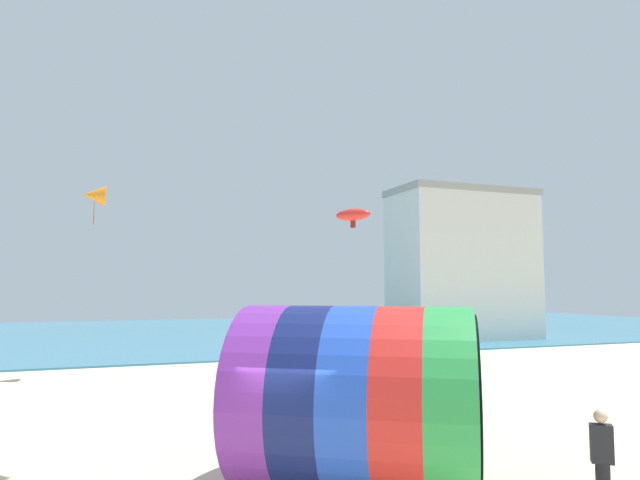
# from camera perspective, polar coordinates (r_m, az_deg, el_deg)

# --- Properties ---
(sea) EXTENTS (120.00, 40.00, 0.10)m
(sea) POSITION_cam_1_polar(r_m,az_deg,el_deg) (50.13, -16.91, -8.94)
(sea) COLOR teal
(sea) RESTS_ON ground
(giant_inflatable_tube) EXTENTS (5.59, 5.35, 3.51)m
(giant_inflatable_tube) POSITION_cam_1_polar(r_m,az_deg,el_deg) (11.34, 3.83, -15.51)
(giant_inflatable_tube) COLOR purple
(giant_inflatable_tube) RESTS_ON ground
(kite_handler) EXTENTS (0.42, 0.40, 1.77)m
(kite_handler) POSITION_cam_1_polar(r_m,az_deg,el_deg) (11.55, 26.39, -19.12)
(kite_handler) COLOR black
(kite_handler) RESTS_ON ground
(kite_orange_delta) EXTENTS (1.01, 0.97, 1.78)m
(kite_orange_delta) POSITION_cam_1_polar(r_m,az_deg,el_deg) (27.30, -21.63, 4.15)
(kite_orange_delta) COLOR orange
(kite_red_parafoil) EXTENTS (1.29, 1.44, 0.72)m
(kite_red_parafoil) POSITION_cam_1_polar(r_m,az_deg,el_deg) (20.91, 3.31, 2.54)
(kite_red_parafoil) COLOR red
(bystander_near_water) EXTENTS (0.37, 0.42, 1.56)m
(bystander_near_water) POSITION_cam_1_polar(r_m,az_deg,el_deg) (24.41, 11.39, -11.94)
(bystander_near_water) COLOR black
(bystander_near_water) RESTS_ON ground
(bystander_mid_beach) EXTENTS (0.39, 0.42, 1.76)m
(bystander_mid_beach) POSITION_cam_1_polar(r_m,az_deg,el_deg) (22.49, 6.80, -12.32)
(bystander_mid_beach) COLOR #726651
(bystander_mid_beach) RESTS_ON ground
(promenade_building) EXTENTS (10.67, 5.40, 11.22)m
(promenade_building) POSITION_cam_1_polar(r_m,az_deg,el_deg) (44.04, 14.10, -2.36)
(promenade_building) COLOR silver
(promenade_building) RESTS_ON ground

